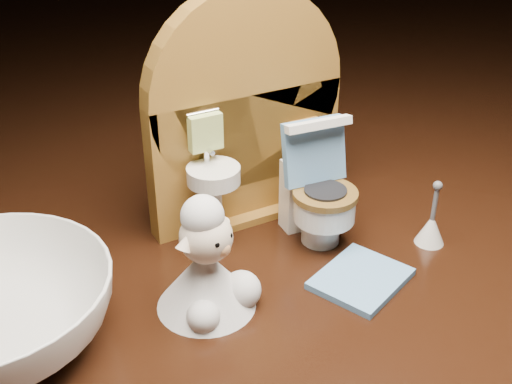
# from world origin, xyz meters

# --- Properties ---
(backdrop_panel) EXTENTS (0.13, 0.05, 0.15)m
(backdrop_panel) POSITION_xyz_m (-0.00, 0.06, 0.07)
(backdrop_panel) COLOR olive
(backdrop_panel) RESTS_ON ground
(toy_toilet) EXTENTS (0.04, 0.05, 0.08)m
(toy_toilet) POSITION_xyz_m (0.03, 0.02, 0.03)
(toy_toilet) COLOR white
(toy_toilet) RESTS_ON ground
(bath_mat) EXTENTS (0.06, 0.06, 0.00)m
(bath_mat) POSITION_xyz_m (0.02, -0.03, 0.00)
(bath_mat) COLOR #6196CB
(bath_mat) RESTS_ON ground
(toilet_brush) EXTENTS (0.02, 0.02, 0.04)m
(toilet_brush) POSITION_xyz_m (0.08, -0.02, 0.01)
(toilet_brush) COLOR white
(toilet_brush) RESTS_ON ground
(plush_lamb) EXTENTS (0.05, 0.05, 0.07)m
(plush_lamb) POSITION_xyz_m (-0.06, -0.01, 0.02)
(plush_lamb) COLOR silver
(plush_lamb) RESTS_ON ground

